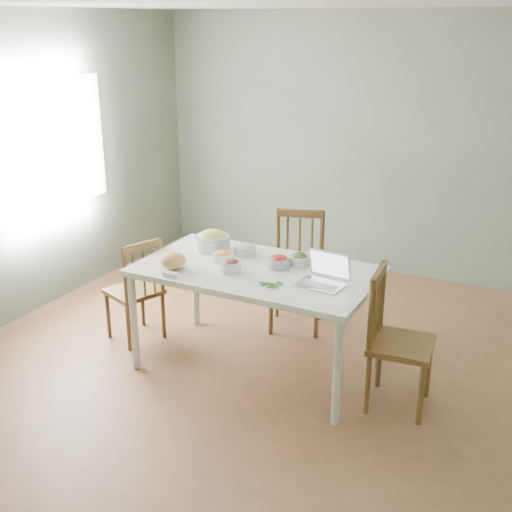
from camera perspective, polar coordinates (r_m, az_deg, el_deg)
The scene contains 21 objects.
floor at distance 5.16m, azimuth 1.57°, elevation -9.99°, with size 5.00×5.00×0.00m, color brown.
ceiling at distance 4.47m, azimuth 1.92°, elevation 21.57°, with size 5.00×5.00×0.00m, color white.
wall_back at distance 6.92m, azimuth 10.82°, elevation 9.42°, with size 5.00×0.00×2.70m, color gray.
wall_front at distance 2.75m, azimuth -21.66°, elevation -8.03°, with size 5.00×0.00×2.70m, color gray.
wall_left at distance 6.11m, azimuth -20.12°, elevation 7.19°, with size 0.00×5.00×2.70m, color gray.
window_left at distance 6.27m, azimuth -18.16°, elevation 9.12°, with size 0.04×1.60×1.20m, color white.
dining_table at distance 5.00m, azimuth 0.00°, elevation -5.58°, with size 1.78×1.00×0.83m, color white, non-canonical shape.
chair_far at distance 5.64m, azimuth 3.59°, elevation -1.51°, with size 0.46×0.43×1.03m, color #553715, non-canonical shape.
chair_left at distance 5.55m, azimuth -10.70°, elevation -2.85°, with size 0.40×0.38×0.91m, color #553715, non-canonical shape.
chair_right at distance 4.60m, azimuth 12.72°, elevation -7.36°, with size 0.44×0.42×1.00m, color #553715, non-canonical shape.
bread_boule at distance 4.86m, azimuth -7.32°, elevation -0.41°, with size 0.19×0.19×0.12m, color tan.
butter_stick at distance 4.72m, azimuth -7.53°, elevation -1.64°, with size 0.12×0.04×0.03m, color white.
bowl_squash at distance 5.22m, azimuth -3.86°, elevation 1.40°, with size 0.28×0.28×0.16m, color #D3C965, non-canonical shape.
bowl_carrot at distance 4.97m, azimuth -3.02°, elevation -0.05°, with size 0.15×0.15×0.08m, color #F25C2D, non-canonical shape.
bowl_onion at distance 5.10m, azimuth -0.96°, elevation 0.60°, with size 0.17×0.17×0.09m, color beige, non-canonical shape.
bowl_mushroom at distance 4.76m, azimuth -2.23°, elevation -0.87°, with size 0.15×0.15×0.10m, color #4A2219, non-canonical shape.
bowl_redpep at distance 4.85m, azimuth 2.04°, elevation -0.50°, with size 0.16×0.16×0.09m, color red, non-canonical shape.
bowl_broccoli at distance 4.90m, azimuth 3.83°, elevation -0.27°, with size 0.16×0.16×0.10m, color #21651C, non-canonical shape.
flatbread at distance 5.03m, azimuth 5.38°, elevation -0.24°, with size 0.22×0.22×0.02m, color tan.
basil_bunch at distance 4.54m, azimuth 1.21°, elevation -2.40°, with size 0.19×0.19×0.02m, color #1C540D, non-canonical shape.
laptop at distance 4.51m, azimuth 5.73°, elevation -1.33°, with size 0.32×0.27×0.22m, color silver, non-canonical shape.
Camera 1 is at (1.92, -4.04, 2.57)m, focal length 45.40 mm.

